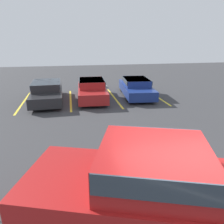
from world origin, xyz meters
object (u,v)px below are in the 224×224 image
(parked_sedan_a, at_px, (47,91))
(parked_sedan_b, at_px, (92,89))
(wheel_stop_curb, at_px, (95,87))
(pickup_truck, at_px, (167,192))
(parked_sedan_c, at_px, (136,87))

(parked_sedan_a, xyz_separation_m, parked_sedan_b, (2.81, 0.02, 0.01))
(parked_sedan_a, relative_size, wheel_stop_curb, 2.52)
(parked_sedan_a, height_order, wheel_stop_curb, parked_sedan_a)
(pickup_truck, xyz_separation_m, parked_sedan_a, (-3.19, 10.57, -0.25))
(parked_sedan_b, distance_m, parked_sedan_c, 3.09)
(parked_sedan_b, xyz_separation_m, wheel_stop_curb, (0.60, 3.37, -0.61))
(parked_sedan_c, relative_size, wheel_stop_curb, 2.55)
(parked_sedan_a, relative_size, parked_sedan_c, 0.99)
(parked_sedan_b, height_order, parked_sedan_c, parked_sedan_b)
(parked_sedan_b, distance_m, wheel_stop_curb, 3.47)
(pickup_truck, xyz_separation_m, parked_sedan_b, (-0.38, 10.60, -0.25))
(parked_sedan_b, relative_size, wheel_stop_curb, 2.40)
(parked_sedan_b, height_order, wheel_stop_curb, parked_sedan_b)
(pickup_truck, relative_size, parked_sedan_b, 1.35)
(pickup_truck, distance_m, parked_sedan_c, 11.23)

